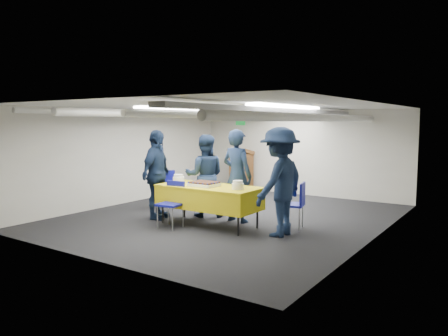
% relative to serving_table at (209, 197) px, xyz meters
% --- Properties ---
extents(ground, '(7.00, 7.00, 0.00)m').
position_rel_serving_table_xyz_m(ground, '(-0.10, 0.86, -0.56)').
color(ground, black).
rests_on(ground, ground).
extents(room_shell, '(6.00, 7.00, 2.30)m').
position_rel_serving_table_xyz_m(room_shell, '(-0.01, 1.27, 1.25)').
color(room_shell, beige).
rests_on(room_shell, ground).
extents(serving_table, '(2.00, 0.91, 0.77)m').
position_rel_serving_table_xyz_m(serving_table, '(0.00, 0.00, 0.00)').
color(serving_table, black).
rests_on(serving_table, ground).
extents(sheet_cake, '(0.53, 0.41, 0.09)m').
position_rel_serving_table_xyz_m(sheet_cake, '(-0.05, -0.08, 0.25)').
color(sheet_cake, white).
rests_on(sheet_cake, serving_table).
extents(plate_stack_left, '(0.23, 0.23, 0.18)m').
position_rel_serving_table_xyz_m(plate_stack_left, '(-0.70, -0.05, 0.29)').
color(plate_stack_left, white).
rests_on(plate_stack_left, serving_table).
extents(plate_stack_right, '(0.22, 0.22, 0.16)m').
position_rel_serving_table_xyz_m(plate_stack_right, '(0.69, -0.05, 0.28)').
color(plate_stack_right, white).
rests_on(plate_stack_right, serving_table).
extents(podium, '(0.62, 0.53, 1.25)m').
position_rel_serving_table_xyz_m(podium, '(-1.70, 3.90, 0.05)').
color(podium, brown).
rests_on(podium, ground).
extents(chair_near, '(0.46, 0.46, 0.87)m').
position_rel_serving_table_xyz_m(chair_near, '(-0.49, -0.48, -0.03)').
color(chair_near, gray).
rests_on(chair_near, ground).
extents(chair_right, '(0.51, 0.51, 0.87)m').
position_rel_serving_table_xyz_m(chair_right, '(1.50, 0.70, -0.03)').
color(chair_right, gray).
rests_on(chair_right, ground).
extents(chair_left, '(0.58, 0.58, 0.87)m').
position_rel_serving_table_xyz_m(chair_left, '(-1.83, 0.83, -0.03)').
color(chair_left, gray).
rests_on(chair_left, ground).
extents(sailor_a, '(0.71, 0.50, 1.84)m').
position_rel_serving_table_xyz_m(sailor_a, '(0.26, 0.60, 0.36)').
color(sailor_a, black).
rests_on(sailor_a, ground).
extents(sailor_b, '(1.06, 1.01, 1.72)m').
position_rel_serving_table_xyz_m(sailor_b, '(-0.57, 0.64, 0.30)').
color(sailor_b, black).
rests_on(sailor_b, ground).
extents(sailor_c, '(0.74, 1.15, 1.83)m').
position_rel_serving_table_xyz_m(sailor_c, '(-1.24, -0.11, 0.35)').
color(sailor_c, black).
rests_on(sailor_c, ground).
extents(sailor_d, '(0.80, 1.28, 1.90)m').
position_rel_serving_table_xyz_m(sailor_d, '(1.45, 0.11, 0.39)').
color(sailor_d, black).
rests_on(sailor_d, ground).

